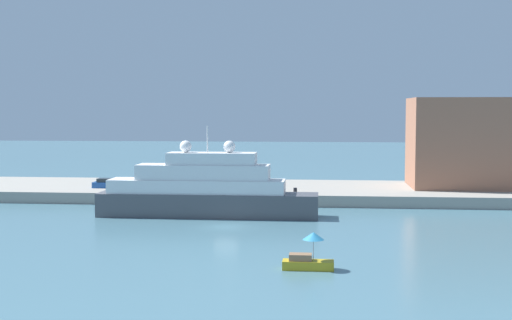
{
  "coord_description": "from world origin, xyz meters",
  "views": [
    {
      "loc": [
        10.47,
        -73.26,
        12.76
      ],
      "look_at": [
        2.72,
        6.0,
        6.92
      ],
      "focal_mm": 48.04,
      "sensor_mm": 36.0,
      "label": 1
    }
  ],
  "objects_px": {
    "harbor_building": "(462,143)",
    "parked_car": "(108,184)",
    "mooring_bollard": "(295,191)",
    "person_figure": "(124,185)",
    "small_motorboat": "(308,256)",
    "large_yacht": "(205,191)"
  },
  "relations": [
    {
      "from": "large_yacht",
      "to": "small_motorboat",
      "type": "height_order",
      "value": "large_yacht"
    },
    {
      "from": "small_motorboat",
      "to": "mooring_bollard",
      "type": "xyz_separation_m",
      "value": [
        -2.53,
        36.62,
        0.9
      ]
    },
    {
      "from": "harbor_building",
      "to": "mooring_bollard",
      "type": "relative_size",
      "value": 17.66
    },
    {
      "from": "small_motorboat",
      "to": "harbor_building",
      "type": "distance_m",
      "value": 52.45
    },
    {
      "from": "large_yacht",
      "to": "harbor_building",
      "type": "bearing_deg",
      "value": 31.88
    },
    {
      "from": "large_yacht",
      "to": "mooring_bollard",
      "type": "relative_size",
      "value": 31.54
    },
    {
      "from": "person_figure",
      "to": "large_yacht",
      "type": "bearing_deg",
      "value": -41.27
    },
    {
      "from": "harbor_building",
      "to": "parked_car",
      "type": "xyz_separation_m",
      "value": [
        -50.89,
        -6.04,
        -5.88
      ]
    },
    {
      "from": "parked_car",
      "to": "person_figure",
      "type": "relative_size",
      "value": 2.73
    },
    {
      "from": "small_motorboat",
      "to": "parked_car",
      "type": "height_order",
      "value": "small_motorboat"
    },
    {
      "from": "large_yacht",
      "to": "person_figure",
      "type": "height_order",
      "value": "large_yacht"
    },
    {
      "from": "large_yacht",
      "to": "person_figure",
      "type": "relative_size",
      "value": 16.25
    },
    {
      "from": "large_yacht",
      "to": "parked_car",
      "type": "xyz_separation_m",
      "value": [
        -16.77,
        15.19,
        -0.93
      ]
    },
    {
      "from": "harbor_building",
      "to": "mooring_bollard",
      "type": "distance_m",
      "value": 26.78
    },
    {
      "from": "harbor_building",
      "to": "mooring_bollard",
      "type": "xyz_separation_m",
      "value": [
        -23.72,
        -10.85,
        -6.05
      ]
    },
    {
      "from": "harbor_building",
      "to": "parked_car",
      "type": "relative_size",
      "value": 3.33
    },
    {
      "from": "harbor_building",
      "to": "person_figure",
      "type": "height_order",
      "value": "harbor_building"
    },
    {
      "from": "large_yacht",
      "to": "parked_car",
      "type": "distance_m",
      "value": 22.64
    },
    {
      "from": "mooring_bollard",
      "to": "harbor_building",
      "type": "bearing_deg",
      "value": 24.58
    },
    {
      "from": "small_motorboat",
      "to": "mooring_bollard",
      "type": "distance_m",
      "value": 36.72
    },
    {
      "from": "harbor_building",
      "to": "person_figure",
      "type": "distance_m",
      "value": 48.75
    },
    {
      "from": "parked_car",
      "to": "person_figure",
      "type": "distance_m",
      "value": 4.87
    }
  ]
}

